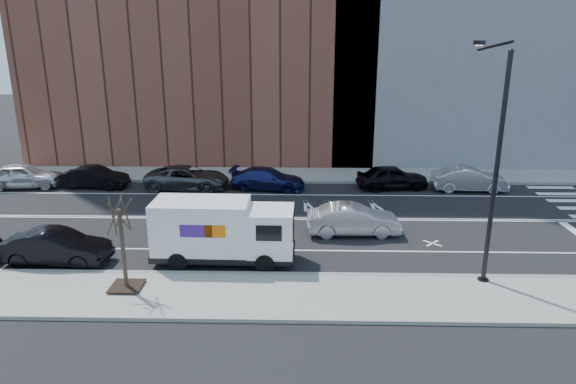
{
  "coord_description": "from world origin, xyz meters",
  "views": [
    {
      "loc": [
        -0.34,
        -26.11,
        9.48
      ],
      "look_at": [
        -0.97,
        0.33,
        1.4
      ],
      "focal_mm": 32.0,
      "sensor_mm": 36.0,
      "label": 1
    }
  ],
  "objects_px": {
    "fedex_van": "(222,230)",
    "driving_sedan": "(353,220)",
    "far_parked_a": "(24,176)",
    "far_parked_b": "(95,177)"
  },
  "relations": [
    {
      "from": "far_parked_b",
      "to": "driving_sedan",
      "type": "bearing_deg",
      "value": -110.99
    },
    {
      "from": "fedex_van",
      "to": "far_parked_a",
      "type": "height_order",
      "value": "fedex_van"
    },
    {
      "from": "far_parked_a",
      "to": "driving_sedan",
      "type": "bearing_deg",
      "value": -118.24
    },
    {
      "from": "far_parked_b",
      "to": "fedex_van",
      "type": "bearing_deg",
      "value": -133.35
    },
    {
      "from": "fedex_van",
      "to": "far_parked_a",
      "type": "bearing_deg",
      "value": 143.92
    },
    {
      "from": "far_parked_a",
      "to": "far_parked_b",
      "type": "distance_m",
      "value": 4.62
    },
    {
      "from": "fedex_van",
      "to": "driving_sedan",
      "type": "bearing_deg",
      "value": 30.97
    },
    {
      "from": "far_parked_b",
      "to": "far_parked_a",
      "type": "bearing_deg",
      "value": 96.72
    },
    {
      "from": "fedex_van",
      "to": "driving_sedan",
      "type": "xyz_separation_m",
      "value": [
        5.98,
        3.42,
        -0.71
      ]
    },
    {
      "from": "driving_sedan",
      "to": "far_parked_a",
      "type": "bearing_deg",
      "value": 67.12
    }
  ]
}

